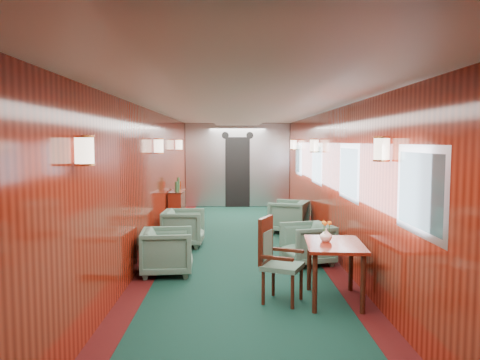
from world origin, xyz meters
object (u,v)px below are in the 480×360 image
Objects in this scene: armchair_left_far at (184,228)px; armchair_right_far at (289,216)px; side_chair at (275,256)px; armchair_left_near at (167,252)px; credenza at (177,209)px; dining_table at (334,252)px; armchair_right_near at (307,244)px.

armchair_right_far is at bearing -57.09° from armchair_left_far.
side_chair reaches higher than armchair_left_near.
dining_table is at bearing -62.80° from credenza.
dining_table reaches higher than armchair_left_near.
credenza reaches higher than armchair_left_far.
armchair_left_near is at bearing -13.19° from armchair_right_far.
armchair_left_far is at bearing 129.99° from dining_table.
armchair_right_near is at bearing -120.21° from armchair_left_far.
armchair_left_far is 0.98× the size of armchair_right_far.
dining_table is 0.89× the size of credenza.
dining_table is 1.37× the size of armchair_left_near.
armchair_right_far is (0.66, 4.15, -0.20)m from side_chair.
armchair_left_far is at bearing -138.05° from armchair_right_near.
dining_table is 2.43m from armchair_left_near.
credenza is at bearing -157.56° from armchair_right_near.
armchair_left_far is at bearing 139.42° from side_chair.
credenza is 2.41m from armchair_right_far.
dining_table is 1.33× the size of armchair_right_far.
credenza is at bearing 122.10° from dining_table.
dining_table is at bearing -14.20° from armchair_right_near.
armchair_left_far is 1.04× the size of armchair_right_near.
side_chair is 3.25m from armchair_left_far.
dining_table reaches higher than armchair_right_near.
armchair_left_near is 1.03× the size of armchair_right_near.
armchair_right_near is at bearing 96.46° from dining_table.
armchair_left_near is at bearing -85.49° from credenza.
dining_table is 1.36× the size of armchair_left_far.
dining_table is 4.18m from armchair_right_far.
armchair_left_far is 2.38m from armchair_right_far.
side_chair is at bearing -176.77° from dining_table.
dining_table is 0.70m from side_chair.
credenza reaches higher than armchair_right_near.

